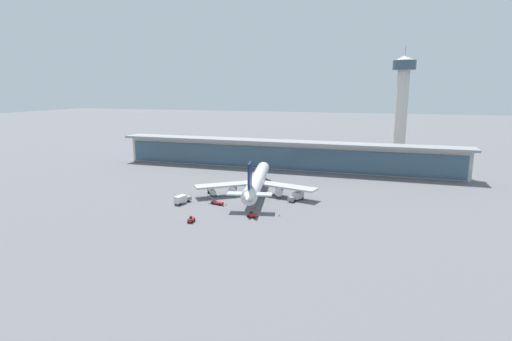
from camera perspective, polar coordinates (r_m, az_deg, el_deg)
ground_plane at (r=156.89m, az=-1.88°, el=-3.93°), size 1200.00×1200.00×0.00m
airliner_on_stand at (r=161.58m, az=0.12°, el=-1.52°), size 47.87×63.10×16.92m
service_truck_near_nose_red at (r=130.49m, az=-9.17°, el=-6.89°), size 2.02×3.04×2.05m
service_truck_under_wing_grey at (r=151.60m, az=-10.47°, el=-4.01°), size 3.86×7.63×3.10m
service_truck_mid_apron_red at (r=133.43m, az=-0.57°, el=-6.32°), size 3.11×2.16×2.05m
service_truck_by_tail_olive at (r=161.64m, az=-6.28°, el=-2.91°), size 6.65×8.40×2.95m
service_truck_on_taxiway_red at (r=148.93m, az=-5.57°, el=-4.50°), size 6.93×3.00×2.70m
service_truck_at_far_stand_grey at (r=154.07m, az=5.80°, el=-3.62°), size 5.30×7.56×3.10m
terminal_building at (r=213.37m, az=3.79°, el=2.33°), size 183.60×12.80×15.20m
control_tower at (r=233.96m, az=19.99°, el=9.17°), size 12.00×12.00×64.05m
safety_cone_alpha at (r=144.15m, az=-0.17°, el=-5.19°), size 0.62×0.62×0.70m
safety_cone_bravo at (r=147.85m, az=-4.24°, el=-4.80°), size 0.62×0.62×0.70m
safety_cone_charlie at (r=135.26m, az=3.34°, el=-6.34°), size 0.62×0.62×0.70m
safety_cone_delta at (r=146.03m, az=-4.64°, el=-5.01°), size 0.62×0.62×0.70m
safety_cone_echo at (r=141.70m, az=0.26°, el=-5.49°), size 0.62×0.62×0.70m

